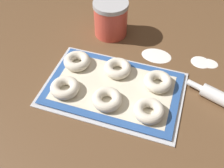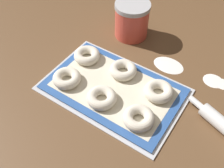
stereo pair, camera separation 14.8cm
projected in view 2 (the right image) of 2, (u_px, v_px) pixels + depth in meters
The scene contains 13 objects.
ground_plane at pixel (110, 94), 0.83m from camera, with size 2.80×2.80×0.00m, color brown.
baking_tray at pixel (112, 89), 0.84m from camera, with size 0.44×0.29×0.01m.
baking_mat at pixel (112, 87), 0.84m from camera, with size 0.42×0.26×0.00m.
bagel_front_left at pixel (67, 78), 0.84m from camera, with size 0.09×0.09×0.03m.
bagel_front_center at pixel (101, 97), 0.79m from camera, with size 0.09×0.09×0.03m.
bagel_front_right at pixel (139, 118), 0.74m from camera, with size 0.09×0.09×0.03m.
bagel_back_left at pixel (87, 55), 0.91m from camera, with size 0.09×0.09×0.03m.
bagel_back_center at pixel (123, 70), 0.87m from camera, with size 0.09×0.09×0.03m.
bagel_back_right at pixel (159, 91), 0.81m from camera, with size 0.09×0.09×0.03m.
flour_canister at pixel (132, 20), 0.98m from camera, with size 0.13×0.13×0.14m.
flour_patch_near at pixel (213, 81), 0.87m from camera, with size 0.07×0.06×0.00m.
flour_patch_far at pixel (169, 65), 0.92m from camera, with size 0.11×0.08×0.00m.
flour_patch_side at pixel (222, 84), 0.86m from camera, with size 0.06×0.05×0.00m.
Camera 2 is at (0.30, -0.43, 0.65)m, focal length 42.00 mm.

